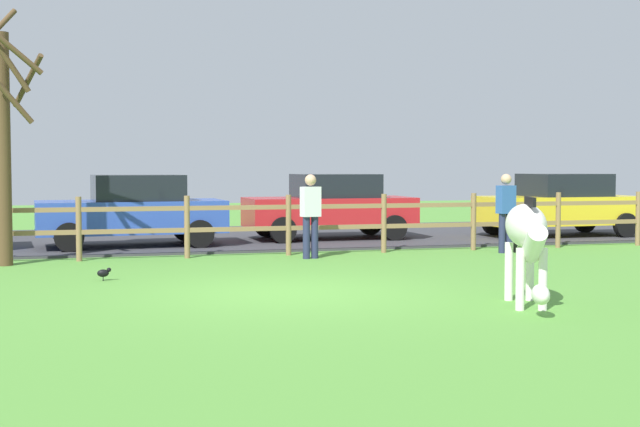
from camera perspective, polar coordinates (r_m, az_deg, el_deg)
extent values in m
plane|color=#549338|center=(12.29, -2.28, -5.26)|extent=(60.00, 60.00, 0.00)
cube|color=#38383D|center=(21.39, -7.97, -1.64)|extent=(28.00, 7.40, 0.05)
cylinder|color=olive|center=(16.88, -15.69, -1.00)|extent=(0.11, 0.11, 1.22)
cylinder|color=olive|center=(16.99, -8.80, -0.89)|extent=(0.11, 0.11, 1.22)
cylinder|color=olive|center=(17.35, -2.10, -0.77)|extent=(0.11, 0.11, 1.22)
cylinder|color=olive|center=(17.93, 4.25, -0.65)|extent=(0.11, 0.11, 1.22)
cylinder|color=olive|center=(18.71, 10.14, -0.53)|extent=(0.11, 0.11, 1.22)
cylinder|color=olive|center=(19.68, 15.50, -0.42)|extent=(0.11, 0.11, 1.22)
cylinder|color=olive|center=(20.80, 20.32, -0.32)|extent=(0.11, 0.11, 1.22)
cube|color=olive|center=(17.00, -8.80, -1.09)|extent=(20.38, 0.06, 0.09)
cube|color=olive|center=(16.97, -8.81, 0.35)|extent=(20.38, 0.06, 0.09)
cylinder|color=#513A23|center=(16.52, -20.28, 3.99)|extent=(0.28, 0.28, 4.19)
cylinder|color=#513A23|center=(16.81, -18.79, 8.31)|extent=(0.63, 0.98, 0.93)
cylinder|color=#513A23|center=(16.26, -20.10, 9.69)|extent=(0.84, 0.34, 1.21)
cylinder|color=#513A23|center=(16.10, -19.97, 10.46)|extent=(1.17, 0.44, 0.99)
cylinder|color=#513A23|center=(16.16, -19.99, 7.43)|extent=(0.89, 0.38, 1.02)
ellipsoid|color=white|center=(11.37, 13.48, -0.79)|extent=(0.84, 1.33, 0.56)
cylinder|color=white|center=(11.07, 14.54, -4.25)|extent=(0.11, 0.11, 0.78)
cylinder|color=white|center=(11.02, 13.12, -4.26)|extent=(0.11, 0.11, 0.78)
cylinder|color=white|center=(11.85, 13.73, -3.76)|extent=(0.11, 0.11, 0.78)
cylinder|color=white|center=(11.80, 12.40, -3.77)|extent=(0.11, 0.11, 0.78)
cylinder|color=white|center=(10.87, 13.99, -1.96)|extent=(0.41, 0.63, 0.51)
ellipsoid|color=white|center=(10.53, 14.41, -5.23)|extent=(0.33, 0.48, 0.24)
cube|color=black|center=(11.11, 13.74, 0.77)|extent=(0.21, 0.55, 0.12)
cylinder|color=black|center=(12.04, 12.86, -1.28)|extent=(0.11, 0.20, 0.54)
cylinder|color=black|center=(13.97, -14.17, -4.21)|extent=(0.01, 0.01, 0.06)
cylinder|color=black|center=(13.93, -14.17, -4.23)|extent=(0.01, 0.01, 0.06)
ellipsoid|color=black|center=(13.94, -14.18, -3.86)|extent=(0.18, 0.10, 0.12)
sphere|color=black|center=(13.93, -13.81, -3.65)|extent=(0.07, 0.07, 0.07)
cube|color=#2D4CAD|center=(19.23, -12.41, -0.20)|extent=(4.10, 1.95, 0.70)
cube|color=black|center=(19.22, -11.98, 1.69)|extent=(1.99, 1.68, 0.56)
cylinder|color=black|center=(18.29, -16.29, -1.52)|extent=(0.61, 0.22, 0.60)
cylinder|color=black|center=(19.99, -16.52, -1.13)|extent=(0.61, 0.22, 0.60)
cylinder|color=black|center=(18.62, -7.96, -1.34)|extent=(0.61, 0.22, 0.60)
cylinder|color=black|center=(20.28, -8.88, -0.98)|extent=(0.61, 0.22, 0.60)
cube|color=red|center=(20.70, 0.61, 0.11)|extent=(4.02, 1.75, 0.70)
cube|color=black|center=(20.72, 1.01, 1.85)|extent=(1.92, 1.59, 0.56)
cylinder|color=black|center=(19.55, -2.46, -1.10)|extent=(0.60, 0.19, 0.60)
cylinder|color=black|center=(21.20, -3.55, -0.77)|extent=(0.60, 0.19, 0.60)
cylinder|color=black|center=(20.36, 4.95, -0.94)|extent=(0.60, 0.19, 0.60)
cylinder|color=black|center=(21.95, 3.34, -0.64)|extent=(0.60, 0.19, 0.60)
cube|color=yellow|center=(22.37, 15.52, 0.22)|extent=(4.04, 1.81, 0.70)
cube|color=black|center=(22.43, 15.86, 1.83)|extent=(1.94, 1.61, 0.56)
cylinder|color=black|center=(20.97, 13.64, -0.90)|extent=(0.60, 0.20, 0.60)
cylinder|color=black|center=(22.44, 11.43, -0.61)|extent=(0.60, 0.20, 0.60)
cylinder|color=black|center=(22.46, 19.58, -0.73)|extent=(0.60, 0.20, 0.60)
cylinder|color=black|center=(23.84, 17.14, -0.47)|extent=(0.60, 0.20, 0.60)
cylinder|color=#232847|center=(18.20, 11.97, -1.29)|extent=(0.14, 0.14, 0.82)
cylinder|color=#232847|center=(18.31, 12.41, -1.27)|extent=(0.14, 0.14, 0.82)
cube|color=#2D569E|center=(18.22, 12.21, 0.92)|extent=(0.39, 0.28, 0.58)
sphere|color=tan|center=(18.21, 12.23, 2.24)|extent=(0.22, 0.22, 0.22)
cylinder|color=#232847|center=(16.69, -0.91, -1.62)|extent=(0.14, 0.14, 0.82)
cylinder|color=#232847|center=(16.77, -0.35, -1.59)|extent=(0.14, 0.14, 0.82)
cube|color=silver|center=(16.69, -0.63, 0.79)|extent=(0.40, 0.29, 0.58)
sphere|color=tan|center=(16.68, -0.63, 2.23)|extent=(0.22, 0.22, 0.22)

